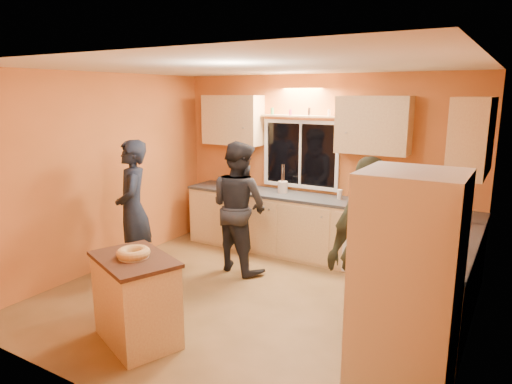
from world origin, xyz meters
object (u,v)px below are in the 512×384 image
Objects in this scene: island at (136,299)px; person_center at (239,207)px; refrigerator at (406,290)px; person_left at (133,209)px; person_right at (364,251)px.

island is 2.09m from person_center.
refrigerator is at bearing 32.43° from island.
island is (-2.37, -0.43, -0.47)m from refrigerator.
person_left reaches higher than person_center.
person_right is at bearing 54.13° from island.
island is 0.58× the size of person_left.
person_center is at bearing 80.79° from person_right.
person_left is (-1.19, 1.17, 0.46)m from island.
person_left is 1.02× the size of person_center.
person_left is at bearing 157.60° from island.
refrigerator is at bearing -127.29° from person_right.
person_center is at bearing 116.18° from island.
person_right is (1.82, 1.14, 0.46)m from island.
refrigerator reaches higher than person_center.
person_right is at bearing 46.78° from person_left.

